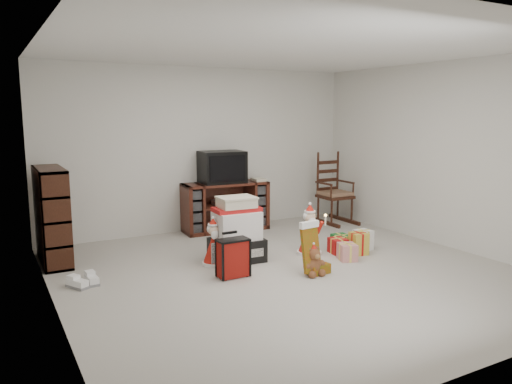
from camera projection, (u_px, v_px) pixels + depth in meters
room at (291, 164)px, 5.53m from camera, size 5.01×5.01×2.51m
tv_stand at (225, 206)px, 7.72m from camera, size 1.34×0.54×0.75m
bookshelf at (52, 217)px, 6.04m from camera, size 0.32×0.95×1.17m
rocking_chair at (333, 197)px, 8.31m from camera, size 0.49×0.81×1.21m
gift_pile at (237, 234)px, 6.13m from camera, size 0.65×0.49×0.79m
red_suitcase at (233, 258)px, 5.54m from camera, size 0.34×0.18×0.51m
stocking at (311, 248)px, 5.59m from camera, size 0.31×0.16×0.63m
teddy_bear at (313, 263)px, 5.62m from camera, size 0.22×0.19×0.32m
santa_figurine at (309, 235)px, 6.43m from camera, size 0.32×0.31×0.67m
mrs_claus_figurine at (213, 247)px, 6.00m from camera, size 0.28×0.27×0.58m
sneaker_pair at (85, 282)px, 5.29m from camera, size 0.34×0.28×0.09m
gift_cluster at (351, 244)px, 6.53m from camera, size 0.69×0.78×0.24m
crt_television at (222, 167)px, 7.60m from camera, size 0.69×0.52×0.49m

